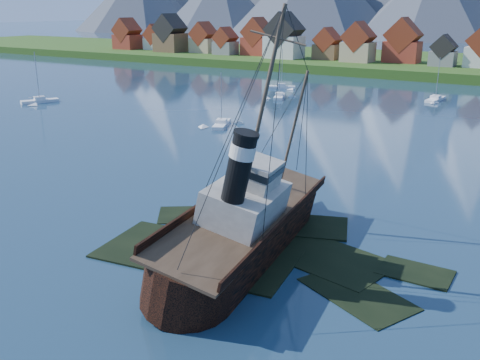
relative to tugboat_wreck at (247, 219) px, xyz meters
The scene contains 10 objects.
ground 3.40m from the tugboat_wreck, 99.30° to the right, with size 1400.00×1400.00×0.00m, color #1A334A.
shoal 3.69m from the tugboat_wreck, 19.52° to the left, with size 31.71×21.24×1.14m.
seawall 130.42m from the tugboat_wreck, 90.12° to the left, with size 600.00×2.50×2.00m, color #3F3D38.
town 154.34m from the tugboat_wreck, 102.50° to the left, with size 250.96×16.69×17.30m.
tugboat_wreck is the anchor object (origin of this frame).
sailboat_a 54.95m from the tugboat_wreck, 126.14° to the left, with size 5.42×8.79×10.55m.
sailboat_b 93.91m from the tugboat_wreck, 152.69° to the left, with size 5.72×8.60×12.39m.
sailboat_c 88.19m from the tugboat_wreck, 115.78° to the left, with size 5.21×8.66×10.95m.
sailboat_e 95.73m from the tugboat_wreck, 92.44° to the left, with size 3.12×9.45×10.77m.
sailboat_f 104.52m from the tugboat_wreck, 115.73° to the left, with size 7.57×5.09×11.29m.
Camera 1 is at (23.81, -37.77, 21.71)m, focal length 40.00 mm.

